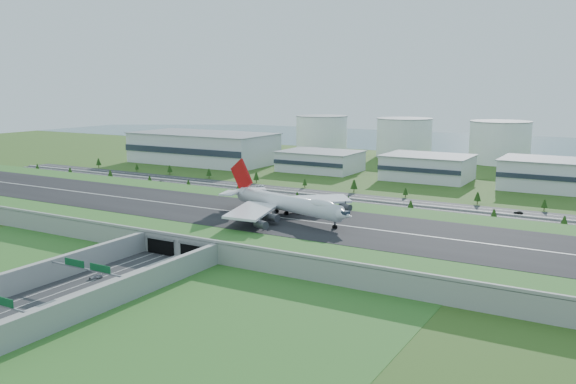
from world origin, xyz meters
The scene contains 20 objects.
ground centered at (0.00, 0.00, 0.00)m, with size 1200.00×1200.00×0.00m, color #3D581B.
airfield_deck centered at (0.00, -0.09, 4.12)m, with size 520.00×100.00×9.20m.
underpass_road centered at (0.00, -99.42, 3.43)m, with size 38.80×120.40×8.00m.
sign_gantry_near centered at (0.00, -95.04, 6.95)m, with size 38.70×0.70×9.80m.
north_expressway centered at (0.00, 95.00, 0.06)m, with size 560.00×36.00×0.12m, color #28282B.
tree_row centered at (15.98, 95.25, 4.55)m, with size 501.78×48.59×8.40m.
hangar_west centered at (-170.00, 185.00, 12.50)m, with size 120.00×60.00×25.00m, color silver.
hangar_mid_a centered at (-60.00, 190.00, 7.50)m, with size 58.00×42.00×15.00m, color silver.
hangar_mid_b centered at (25.00, 190.00, 8.50)m, with size 58.00×42.00×17.00m, color silver.
hangar_mid_c centered at (105.00, 190.00, 9.50)m, with size 58.00×42.00×19.00m, color silver.
fuel_tank_a centered at (-120.00, 310.00, 17.50)m, with size 50.00×50.00×35.00m, color white.
fuel_tank_b centered at (-35.00, 310.00, 17.50)m, with size 50.00×50.00×35.00m, color white.
fuel_tank_c centered at (50.00, 310.00, 17.50)m, with size 50.00×50.00×35.00m, color white.
bay_water centered at (0.00, 480.00, 0.03)m, with size 1200.00×260.00×0.06m, color #355765.
boeing_747 centered at (19.23, 1.73, 14.80)m, with size 75.76×70.57×24.11m.
car_0 centered at (-7.17, -85.35, 0.94)m, with size 1.94×4.83×1.64m, color #ABAAAF.
car_2 centered at (11.19, -82.89, 0.82)m, with size 2.31×5.00×1.39m, color #0E0E46.
car_4 centered at (-128.23, 84.71, 0.89)m, with size 1.81×4.50×1.53m, color #58575C.
car_5 centered at (101.71, 100.20, 0.90)m, with size 1.64×4.71×1.55m, color black.
car_7 centered at (-60.07, 103.53, 0.92)m, with size 2.25×5.53×1.61m, color white.
Camera 1 is at (153.21, -228.17, 67.50)m, focal length 38.00 mm.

